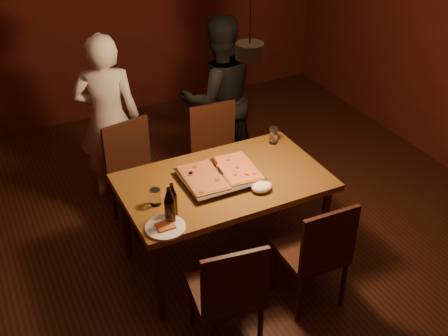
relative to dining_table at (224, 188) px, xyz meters
name	(u,v)px	position (x,y,z in m)	size (l,w,h in m)	color
room_shell	(248,102)	(0.12, -0.11, 0.72)	(6.00, 6.00, 6.00)	#38190F
dining_table	(224,188)	(0.00, 0.00, 0.00)	(1.50, 0.90, 0.75)	brown
chair_far_left	(134,165)	(-0.43, 0.82, -0.14)	(0.49, 0.49, 0.49)	#38190F
chair_far_right	(217,146)	(0.33, 0.80, -0.14)	(0.44, 0.44, 0.49)	#38190F
chair_near_left	(229,288)	(-0.37, -0.81, -0.14)	(0.48, 0.48, 0.49)	#38190F
chair_near_right	(318,247)	(0.35, -0.73, -0.14)	(0.43, 0.43, 0.49)	#38190F
pizza_tray	(220,177)	(-0.03, 0.01, 0.10)	(0.55, 0.45, 0.05)	silver
pizza_meat	(203,177)	(-0.16, 0.01, 0.13)	(0.26, 0.42, 0.02)	maroon
pizza_cheese	(237,168)	(0.12, 0.02, 0.13)	(0.26, 0.41, 0.02)	gold
spatula	(218,171)	(-0.03, 0.04, 0.14)	(0.09, 0.24, 0.04)	silver
beer_bottle_a	(170,206)	(-0.54, -0.30, 0.21)	(0.07, 0.07, 0.27)	black
beer_bottle_b	(172,199)	(-0.49, -0.22, 0.19)	(0.06, 0.06, 0.24)	black
water_glass_left	(155,197)	(-0.55, -0.06, 0.13)	(0.07, 0.07, 0.12)	silver
water_glass_right	(273,135)	(0.60, 0.30, 0.14)	(0.07, 0.07, 0.14)	silver
plate_slice	(165,227)	(-0.59, -0.34, 0.08)	(0.26, 0.26, 0.03)	white
napkin	(262,187)	(0.17, -0.25, 0.11)	(0.16, 0.12, 0.07)	white
diner_white	(108,119)	(-0.49, 1.28, 0.09)	(0.56, 0.37, 1.54)	silver
diner_dark	(219,97)	(0.55, 1.22, 0.10)	(0.76, 0.59, 1.56)	black
pendant_lamp	(250,49)	(0.12, -0.11, 1.08)	(0.18, 0.18, 1.10)	black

